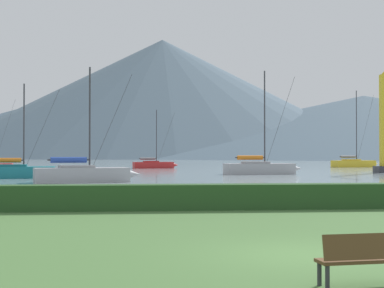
{
  "coord_description": "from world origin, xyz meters",
  "views": [
    {
      "loc": [
        -3.77,
        -13.08,
        2.34
      ],
      "look_at": [
        3.01,
        60.8,
        3.57
      ],
      "focal_mm": 54.02,
      "sensor_mm": 36.0,
      "label": 1
    }
  ],
  "objects_px": {
    "sailboat_slip_11": "(154,164)",
    "park_bench_under_tree": "(365,256)",
    "sailboat_slip_4": "(18,171)",
    "sailboat_slip_2": "(83,174)",
    "sailboat_slip_5": "(354,163)",
    "sailboat_slip_10": "(260,168)"
  },
  "relations": [
    {
      "from": "sailboat_slip_10",
      "to": "park_bench_under_tree",
      "type": "relative_size",
      "value": 6.9
    },
    {
      "from": "sailboat_slip_4",
      "to": "sailboat_slip_11",
      "type": "distance_m",
      "value": 38.45
    },
    {
      "from": "sailboat_slip_5",
      "to": "sailboat_slip_10",
      "type": "distance_m",
      "value": 39.14
    },
    {
      "from": "sailboat_slip_11",
      "to": "sailboat_slip_2",
      "type": "bearing_deg",
      "value": -109.5
    },
    {
      "from": "sailboat_slip_11",
      "to": "park_bench_under_tree",
      "type": "xyz_separation_m",
      "value": [
        1.64,
        -81.99,
        -0.08
      ]
    },
    {
      "from": "sailboat_slip_4",
      "to": "sailboat_slip_10",
      "type": "xyz_separation_m",
      "value": [
        24.98,
        8.02,
        0.08
      ]
    },
    {
      "from": "sailboat_slip_10",
      "to": "sailboat_slip_4",
      "type": "bearing_deg",
      "value": -169.91
    },
    {
      "from": "sailboat_slip_2",
      "to": "sailboat_slip_4",
      "type": "bearing_deg",
      "value": 115.14
    },
    {
      "from": "sailboat_slip_10",
      "to": "park_bench_under_tree",
      "type": "distance_m",
      "value": 54.94
    },
    {
      "from": "sailboat_slip_10",
      "to": "sailboat_slip_2",
      "type": "bearing_deg",
      "value": -145.62
    },
    {
      "from": "sailboat_slip_4",
      "to": "sailboat_slip_2",
      "type": "bearing_deg",
      "value": -58.91
    },
    {
      "from": "sailboat_slip_2",
      "to": "park_bench_under_tree",
      "type": "xyz_separation_m",
      "value": [
        8.5,
        -37.72,
        -0.18
      ]
    },
    {
      "from": "sailboat_slip_11",
      "to": "sailboat_slip_4",
      "type": "bearing_deg",
      "value": -121.59
    },
    {
      "from": "sailboat_slip_4",
      "to": "sailboat_slip_5",
      "type": "bearing_deg",
      "value": 31.27
    },
    {
      "from": "sailboat_slip_4",
      "to": "sailboat_slip_11",
      "type": "xyz_separation_m",
      "value": [
        13.72,
        35.92,
        -0.06
      ]
    },
    {
      "from": "sailboat_slip_5",
      "to": "sailboat_slip_10",
      "type": "relative_size",
      "value": 1.12
    },
    {
      "from": "sailboat_slip_2",
      "to": "sailboat_slip_5",
      "type": "xyz_separation_m",
      "value": [
        41.13,
        48.03,
        0.02
      ]
    },
    {
      "from": "sailboat_slip_2",
      "to": "sailboat_slip_4",
      "type": "height_order",
      "value": "sailboat_slip_2"
    },
    {
      "from": "sailboat_slip_11",
      "to": "park_bench_under_tree",
      "type": "distance_m",
      "value": 82.01
    },
    {
      "from": "sailboat_slip_2",
      "to": "park_bench_under_tree",
      "type": "bearing_deg",
      "value": -91.57
    },
    {
      "from": "sailboat_slip_10",
      "to": "sailboat_slip_11",
      "type": "distance_m",
      "value": 30.09
    },
    {
      "from": "sailboat_slip_2",
      "to": "sailboat_slip_10",
      "type": "xyz_separation_m",
      "value": [
        18.12,
        16.37,
        0.04
      ]
    }
  ]
}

